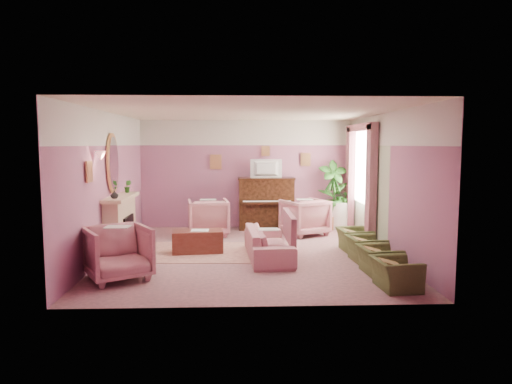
{
  "coord_description": "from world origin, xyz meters",
  "views": [
    {
      "loc": [
        -0.19,
        -8.94,
        2.18
      ],
      "look_at": [
        0.15,
        0.4,
        1.2
      ],
      "focal_mm": 32.0,
      "sensor_mm": 36.0,
      "label": 1
    }
  ],
  "objects_px": {
    "coffee_table": "(198,242)",
    "side_table": "(340,216)",
    "floral_armchair_front": "(118,250)",
    "olive_chair_d": "(354,236)",
    "sofa": "(268,238)",
    "piano": "(266,204)",
    "floral_armchair_right": "(305,215)",
    "olive_chair_a": "(396,269)",
    "floral_armchair_left": "(208,215)",
    "television": "(266,167)",
    "olive_chair_b": "(379,256)",
    "olive_chair_c": "(366,245)"
  },
  "relations": [
    {
      "from": "piano",
      "to": "coffee_table",
      "type": "xyz_separation_m",
      "value": [
        -1.54,
        -2.56,
        -0.43
      ]
    },
    {
      "from": "floral_armchair_right",
      "to": "piano",
      "type": "bearing_deg",
      "value": 136.46
    },
    {
      "from": "floral_armchair_left",
      "to": "olive_chair_b",
      "type": "height_order",
      "value": "floral_armchair_left"
    },
    {
      "from": "television",
      "to": "side_table",
      "type": "distance_m",
      "value": 2.27
    },
    {
      "from": "piano",
      "to": "floral_armchair_front",
      "type": "xyz_separation_m",
      "value": [
        -2.65,
        -4.34,
        -0.17
      ]
    },
    {
      "from": "sofa",
      "to": "olive_chair_d",
      "type": "height_order",
      "value": "sofa"
    },
    {
      "from": "television",
      "to": "floral_armchair_right",
      "type": "height_order",
      "value": "television"
    },
    {
      "from": "coffee_table",
      "to": "side_table",
      "type": "relative_size",
      "value": 1.43
    },
    {
      "from": "floral_armchair_right",
      "to": "olive_chair_a",
      "type": "relative_size",
      "value": 1.35
    },
    {
      "from": "olive_chair_d",
      "to": "floral_armchair_left",
      "type": "bearing_deg",
      "value": 150.4
    },
    {
      "from": "floral_armchair_left",
      "to": "floral_armchair_right",
      "type": "relative_size",
      "value": 1.0
    },
    {
      "from": "floral_armchair_left",
      "to": "olive_chair_d",
      "type": "distance_m",
      "value": 3.56
    },
    {
      "from": "coffee_table",
      "to": "floral_armchair_front",
      "type": "bearing_deg",
      "value": -121.92
    },
    {
      "from": "floral_armchair_left",
      "to": "floral_armchair_right",
      "type": "distance_m",
      "value": 2.32
    },
    {
      "from": "olive_chair_b",
      "to": "olive_chair_d",
      "type": "height_order",
      "value": "same"
    },
    {
      "from": "coffee_table",
      "to": "olive_chair_a",
      "type": "xyz_separation_m",
      "value": [
        3.19,
        -2.45,
        0.09
      ]
    },
    {
      "from": "olive_chair_b",
      "to": "olive_chair_c",
      "type": "relative_size",
      "value": 1.0
    },
    {
      "from": "floral_armchair_left",
      "to": "olive_chair_b",
      "type": "bearing_deg",
      "value": -47.67
    },
    {
      "from": "floral_armchair_front",
      "to": "olive_chair_a",
      "type": "relative_size",
      "value": 1.35
    },
    {
      "from": "olive_chair_b",
      "to": "sofa",
      "type": "bearing_deg",
      "value": 147.79
    },
    {
      "from": "sofa",
      "to": "side_table",
      "type": "bearing_deg",
      "value": 55.26
    },
    {
      "from": "floral_armchair_left",
      "to": "floral_armchair_right",
      "type": "xyz_separation_m",
      "value": [
        2.31,
        -0.05,
        0.0
      ]
    },
    {
      "from": "television",
      "to": "olive_chair_d",
      "type": "height_order",
      "value": "television"
    },
    {
      "from": "piano",
      "to": "floral_armchair_front",
      "type": "bearing_deg",
      "value": -121.36
    },
    {
      "from": "sofa",
      "to": "side_table",
      "type": "relative_size",
      "value": 2.79
    },
    {
      "from": "piano",
      "to": "side_table",
      "type": "distance_m",
      "value": 1.92
    },
    {
      "from": "television",
      "to": "olive_chair_b",
      "type": "relative_size",
      "value": 1.11
    },
    {
      "from": "olive_chair_a",
      "to": "side_table",
      "type": "xyz_separation_m",
      "value": [
        0.23,
        4.87,
        0.04
      ]
    },
    {
      "from": "coffee_table",
      "to": "olive_chair_c",
      "type": "height_order",
      "value": "olive_chair_c"
    },
    {
      "from": "floral_armchair_right",
      "to": "olive_chair_d",
      "type": "distance_m",
      "value": 1.89
    },
    {
      "from": "television",
      "to": "floral_armchair_right",
      "type": "xyz_separation_m",
      "value": [
        0.88,
        -0.79,
        -1.12
      ]
    },
    {
      "from": "piano",
      "to": "olive_chair_c",
      "type": "distance_m",
      "value": 3.77
    },
    {
      "from": "piano",
      "to": "floral_armchair_right",
      "type": "bearing_deg",
      "value": -43.54
    },
    {
      "from": "sofa",
      "to": "floral_armchair_left",
      "type": "xyz_separation_m",
      "value": [
        -1.3,
        2.27,
        0.09
      ]
    },
    {
      "from": "coffee_table",
      "to": "sofa",
      "type": "distance_m",
      "value": 1.49
    },
    {
      "from": "floral_armchair_left",
      "to": "olive_chair_d",
      "type": "relative_size",
      "value": 1.35
    },
    {
      "from": "floral_armchair_front",
      "to": "olive_chair_c",
      "type": "xyz_separation_m",
      "value": [
        4.31,
        0.98,
        -0.17
      ]
    },
    {
      "from": "floral_armchair_front",
      "to": "olive_chair_d",
      "type": "bearing_deg",
      "value": 22.7
    },
    {
      "from": "coffee_table",
      "to": "olive_chair_a",
      "type": "height_order",
      "value": "olive_chair_a"
    },
    {
      "from": "television",
      "to": "coffee_table",
      "type": "height_order",
      "value": "television"
    },
    {
      "from": "sofa",
      "to": "olive_chair_b",
      "type": "bearing_deg",
      "value": -32.21
    },
    {
      "from": "sofa",
      "to": "floral_armchair_front",
      "type": "xyz_separation_m",
      "value": [
        -2.51,
        -1.29,
        0.09
      ]
    },
    {
      "from": "floral_armchair_right",
      "to": "side_table",
      "type": "distance_m",
      "value": 1.24
    },
    {
      "from": "floral_armchair_right",
      "to": "floral_armchair_front",
      "type": "height_order",
      "value": "same"
    },
    {
      "from": "olive_chair_c",
      "to": "olive_chair_b",
      "type": "bearing_deg",
      "value": -90.0
    },
    {
      "from": "coffee_table",
      "to": "floral_armchair_right",
      "type": "bearing_deg",
      "value": 35.51
    },
    {
      "from": "piano",
      "to": "olive_chair_a",
      "type": "distance_m",
      "value": 5.28
    },
    {
      "from": "floral_armchair_right",
      "to": "coffee_table",
      "type": "bearing_deg",
      "value": -144.49
    },
    {
      "from": "olive_chair_d",
      "to": "coffee_table",
      "type": "bearing_deg",
      "value": -179.74
    },
    {
      "from": "television",
      "to": "coffee_table",
      "type": "distance_m",
      "value": 3.25
    }
  ]
}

